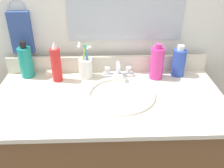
% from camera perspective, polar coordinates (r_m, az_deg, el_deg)
% --- Properties ---
extents(vanity_cabinet, '(1.05, 0.51, 0.81)m').
position_cam_1_polar(vanity_cabinet, '(1.46, -0.72, -17.17)').
color(vanity_cabinet, brown).
rests_on(vanity_cabinet, ground_plane).
extents(countertop, '(1.09, 0.56, 0.02)m').
position_cam_1_polar(countertop, '(1.19, -0.84, -3.36)').
color(countertop, beige).
rests_on(countertop, vanity_cabinet).
extents(backsplash, '(1.09, 0.02, 0.09)m').
position_cam_1_polar(backsplash, '(1.39, -1.10, 4.60)').
color(backsplash, beige).
rests_on(backsplash, countertop).
extents(back_wall, '(2.19, 0.04, 1.30)m').
position_cam_1_polar(back_wall, '(1.56, -1.06, -2.03)').
color(back_wall, silver).
rests_on(back_wall, ground_plane).
extents(towel_ring, '(0.10, 0.01, 0.10)m').
position_cam_1_polar(towel_ring, '(1.40, -20.55, 15.72)').
color(towel_ring, silver).
extents(hand_towel, '(0.11, 0.04, 0.22)m').
position_cam_1_polar(hand_towel, '(1.42, -19.88, 10.86)').
color(hand_towel, '#334C8C').
extents(sink_basin, '(0.33, 0.33, 0.11)m').
position_cam_1_polar(sink_basin, '(1.21, 1.90, -3.73)').
color(sink_basin, white).
rests_on(sink_basin, countertop).
extents(faucet, '(0.16, 0.10, 0.08)m').
position_cam_1_polar(faucet, '(1.35, 1.42, 2.90)').
color(faucet, silver).
rests_on(faucet, countertop).
extents(bottle_mouthwash_teal, '(0.07, 0.07, 0.20)m').
position_cam_1_polar(bottle_mouthwash_teal, '(1.40, -18.88, 4.80)').
color(bottle_mouthwash_teal, teal).
rests_on(bottle_mouthwash_teal, countertop).
extents(bottle_spray_red, '(0.05, 0.05, 0.22)m').
position_cam_1_polar(bottle_spray_red, '(1.31, -12.53, 4.49)').
color(bottle_spray_red, red).
rests_on(bottle_spray_red, countertop).
extents(bottle_soap_pink, '(0.07, 0.07, 0.19)m').
position_cam_1_polar(bottle_soap_pink, '(1.33, 10.12, 4.73)').
color(bottle_soap_pink, '#D8338C').
rests_on(bottle_soap_pink, countertop).
extents(bottle_shampoo_blue, '(0.07, 0.07, 0.17)m').
position_cam_1_polar(bottle_shampoo_blue, '(1.39, 14.87, 4.82)').
color(bottle_shampoo_blue, '#2D4CB2').
rests_on(bottle_shampoo_blue, countertop).
extents(cup_white_ceramic, '(0.07, 0.08, 0.19)m').
position_cam_1_polar(cup_white_ceramic, '(1.34, -5.97, 3.76)').
color(cup_white_ceramic, white).
rests_on(cup_white_ceramic, countertop).
extents(soap_bar, '(0.06, 0.04, 0.02)m').
position_cam_1_polar(soap_bar, '(1.41, -13.40, 2.51)').
color(soap_bar, white).
rests_on(soap_bar, countertop).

